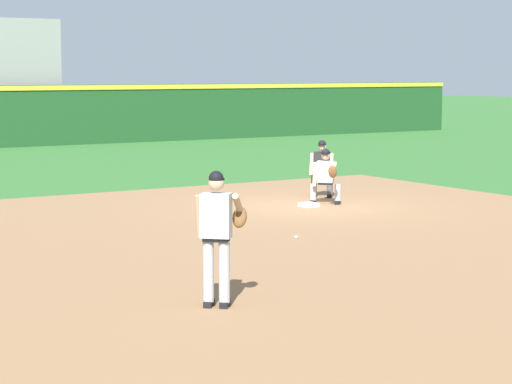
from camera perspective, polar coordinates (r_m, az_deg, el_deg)
The scene contains 8 objects.
ground_plane at distance 23.58m, azimuth 3.04°, elevation -0.84°, with size 160.00×160.00×0.00m, color #336B2D.
infield_dirt_patch at distance 18.54m, azimuth 1.10°, elevation -2.94°, with size 18.00×18.00×0.01m, color #936B47.
first_base_bag at distance 23.58m, azimuth 3.04°, elevation -0.74°, with size 0.38×0.38×0.09m, color white.
baseball at distance 19.05m, azimuth 2.31°, elevation -2.59°, with size 0.07×0.07×0.07m, color white.
pitcher at distance 13.41m, azimuth -2.19°, elevation -2.18°, with size 0.85×0.55×1.86m.
first_baseman at distance 23.94m, azimuth 4.02°, elevation 1.03°, with size 0.72×1.09×1.34m.
umpire at distance 25.20m, azimuth 3.79°, elevation 1.46°, with size 0.68×0.67×1.46m.
outfield_wall at distance 43.31m, azimuth -13.89°, elevation 4.34°, with size 48.00×0.54×2.60m.
Camera 1 is at (-13.38, -19.16, 3.17)m, focal length 70.00 mm.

